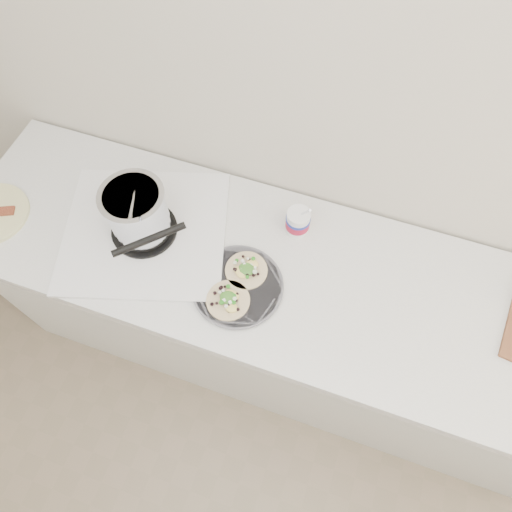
% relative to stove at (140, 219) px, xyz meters
% --- Properties ---
extents(counter, '(2.44, 0.66, 0.90)m').
position_rel_stove_xyz_m(counter, '(0.54, 0.03, -0.54)').
color(counter, silver).
rests_on(counter, ground).
extents(stove, '(0.69, 0.66, 0.27)m').
position_rel_stove_xyz_m(stove, '(0.00, 0.00, 0.00)').
color(stove, silver).
rests_on(stove, counter).
extents(taco_plate, '(0.30, 0.31, 0.04)m').
position_rel_stove_xyz_m(taco_plate, '(0.38, -0.09, -0.07)').
color(taco_plate, '#5A5960').
rests_on(taco_plate, counter).
extents(tub, '(0.09, 0.09, 0.19)m').
position_rel_stove_xyz_m(tub, '(0.50, 0.19, -0.03)').
color(tub, white).
rests_on(tub, counter).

